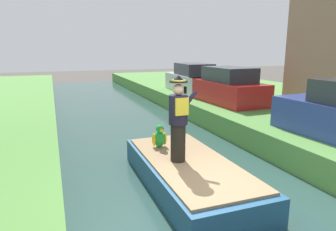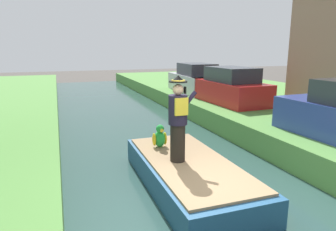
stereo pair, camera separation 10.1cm
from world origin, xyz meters
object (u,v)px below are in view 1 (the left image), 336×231
Objects in this scene: boat at (188,173)px; parked_car_red at (227,87)px; person_pirate at (178,119)px; parrot_plush at (159,137)px; parked_car_silver at (192,80)px.

boat is 7.06m from parked_car_red.
boat is at bearing -128.17° from parked_car_red.
person_pirate is 1.24m from parrot_plush.
person_pirate is (-0.23, 0.05, 1.23)m from boat.
boat is at bearing -74.96° from parrot_plush.
boat is 1.26m from person_pirate.
boat is 2.28× the size of person_pirate.
parked_car_red is at bearing -90.00° from parked_car_silver.
person_pirate is 0.46× the size of parked_car_red.
parked_car_red is at bearing 51.83° from boat.
parrot_plush reaches higher than boat.
boat is 1.04× the size of parked_car_silver.
parrot_plush is at bearing 105.04° from boat.
boat is 1.04× the size of parked_car_red.
parked_car_red reaches higher than parrot_plush.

